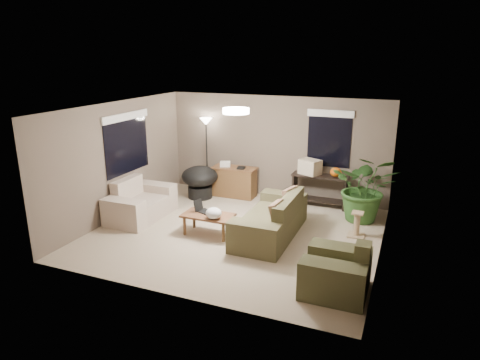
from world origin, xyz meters
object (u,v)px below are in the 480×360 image
at_px(coffee_table, 208,217).
at_px(papasan_chair, 200,180).
at_px(main_sofa, 272,222).
at_px(console_table, 320,188).
at_px(desk, 234,182).
at_px(houseplant, 365,195).
at_px(armchair, 337,273).
at_px(floor_lamp, 206,130).
at_px(loveseat, 140,204).
at_px(cat_scratching_post, 357,226).

height_order(coffee_table, papasan_chair, papasan_chair).
xyz_separation_m(main_sofa, console_table, (0.49, 2.06, 0.14)).
relative_size(console_table, papasan_chair, 1.24).
height_order(desk, papasan_chair, papasan_chair).
height_order(console_table, houseplant, houseplant).
xyz_separation_m(armchair, coffee_table, (-2.73, 1.17, 0.06)).
xyz_separation_m(floor_lamp, houseplant, (4.03, -0.59, -1.02)).
xyz_separation_m(coffee_table, console_table, (1.68, 2.48, 0.08)).
distance_m(loveseat, papasan_chair, 1.80).
bearing_deg(houseplant, coffee_table, -145.10).
distance_m(main_sofa, houseplant, 2.19).
relative_size(main_sofa, houseplant, 1.49).
height_order(coffee_table, floor_lamp, floor_lamp).
relative_size(houseplant, cat_scratching_post, 2.95).
bearing_deg(loveseat, desk, 57.06).
bearing_deg(armchair, console_table, 106.00).
relative_size(loveseat, floor_lamp, 0.84).
bearing_deg(console_table, loveseat, -147.66).
bearing_deg(coffee_table, floor_lamp, 116.67).
distance_m(armchair, papasan_chair, 5.02).
bearing_deg(armchair, main_sofa, 133.88).
xyz_separation_m(desk, houseplant, (3.20, -0.45, 0.20)).
bearing_deg(armchair, loveseat, 162.23).
height_order(armchair, papasan_chair, armchair).
relative_size(papasan_chair, floor_lamp, 0.55).
xyz_separation_m(armchair, desk, (-3.17, 3.55, 0.08)).
bearing_deg(houseplant, cat_scratching_post, -91.63).
height_order(armchair, floor_lamp, floor_lamp).
bearing_deg(cat_scratching_post, console_table, 125.88).
bearing_deg(coffee_table, cat_scratching_post, 20.51).
bearing_deg(console_table, desk, -177.21).
relative_size(coffee_table, floor_lamp, 0.52).
xyz_separation_m(desk, papasan_chair, (-0.75, -0.42, 0.09)).
distance_m(floor_lamp, houseplant, 4.20).
relative_size(coffee_table, console_table, 0.77).
height_order(coffee_table, desk, desk).
height_order(armchair, console_table, armchair).
xyz_separation_m(loveseat, houseplant, (4.56, 1.65, 0.28)).
xyz_separation_m(desk, console_table, (2.12, 0.10, 0.06)).
bearing_deg(papasan_chair, loveseat, -109.90).
xyz_separation_m(coffee_table, papasan_chair, (-1.19, 1.96, 0.11)).
bearing_deg(houseplant, papasan_chair, 179.52).
bearing_deg(console_table, floor_lamp, 179.27).
distance_m(desk, papasan_chair, 0.87).
distance_m(armchair, desk, 4.76).
bearing_deg(floor_lamp, main_sofa, -40.41).
distance_m(armchair, console_table, 3.81).
bearing_deg(coffee_table, loveseat, 171.17).
relative_size(coffee_table, desk, 0.91).
height_order(coffee_table, cat_scratching_post, cat_scratching_post).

